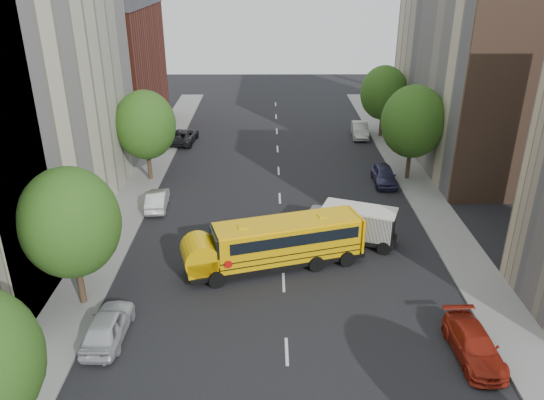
{
  "coord_description": "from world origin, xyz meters",
  "views": [
    {
      "loc": [
        -0.81,
        -28.18,
        17.17
      ],
      "look_at": [
        -0.66,
        2.0,
        3.48
      ],
      "focal_mm": 35.0,
      "sensor_mm": 36.0,
      "label": 1
    }
  ],
  "objects_px": {
    "street_tree_2": "(145,125)",
    "parked_car_2": "(184,136)",
    "school_bus": "(274,242)",
    "parked_car_4": "(384,175)",
    "street_tree_5": "(384,93)",
    "parked_car_5": "(360,130)",
    "street_tree_1": "(70,223)",
    "parked_car_3": "(474,345)",
    "parked_car_1": "(157,200)",
    "safari_truck": "(352,223)",
    "street_tree_4": "(413,122)",
    "parked_car_0": "(108,326)"
  },
  "relations": [
    {
      "from": "street_tree_2",
      "to": "parked_car_2",
      "type": "distance_m",
      "value": 11.01
    },
    {
      "from": "school_bus",
      "to": "parked_car_4",
      "type": "height_order",
      "value": "school_bus"
    },
    {
      "from": "school_bus",
      "to": "street_tree_5",
      "type": "bearing_deg",
      "value": 49.79
    },
    {
      "from": "parked_car_5",
      "to": "school_bus",
      "type": "bearing_deg",
      "value": -105.44
    },
    {
      "from": "street_tree_1",
      "to": "street_tree_5",
      "type": "bearing_deg",
      "value": 53.75
    },
    {
      "from": "parked_car_2",
      "to": "parked_car_5",
      "type": "relative_size",
      "value": 1.09
    },
    {
      "from": "school_bus",
      "to": "parked_car_3",
      "type": "relative_size",
      "value": 2.38
    },
    {
      "from": "street_tree_1",
      "to": "parked_car_5",
      "type": "distance_m",
      "value": 36.21
    },
    {
      "from": "parked_car_1",
      "to": "safari_truck",
      "type": "bearing_deg",
      "value": 155.01
    },
    {
      "from": "street_tree_4",
      "to": "parked_car_4",
      "type": "bearing_deg",
      "value": -156.17
    },
    {
      "from": "street_tree_4",
      "to": "parked_car_2",
      "type": "height_order",
      "value": "street_tree_4"
    },
    {
      "from": "parked_car_2",
      "to": "parked_car_4",
      "type": "xyz_separation_m",
      "value": [
        18.4,
        -11.08,
        0.05
      ]
    },
    {
      "from": "parked_car_5",
      "to": "street_tree_4",
      "type": "bearing_deg",
      "value": -75.44
    },
    {
      "from": "parked_car_0",
      "to": "parked_car_2",
      "type": "xyz_separation_m",
      "value": [
        -0.8,
        31.07,
        -0.06
      ]
    },
    {
      "from": "street_tree_4",
      "to": "parked_car_4",
      "type": "relative_size",
      "value": 1.85
    },
    {
      "from": "street_tree_4",
      "to": "safari_truck",
      "type": "relative_size",
      "value": 1.3
    },
    {
      "from": "safari_truck",
      "to": "parked_car_0",
      "type": "height_order",
      "value": "safari_truck"
    },
    {
      "from": "street_tree_2",
      "to": "parked_car_3",
      "type": "height_order",
      "value": "street_tree_2"
    },
    {
      "from": "school_bus",
      "to": "parked_car_1",
      "type": "distance_m",
      "value": 12.25
    },
    {
      "from": "street_tree_2",
      "to": "safari_truck",
      "type": "xyz_separation_m",
      "value": [
        15.63,
        -11.02,
        -3.5
      ]
    },
    {
      "from": "street_tree_1",
      "to": "parked_car_0",
      "type": "bearing_deg",
      "value": -53.4
    },
    {
      "from": "street_tree_2",
      "to": "parked_car_4",
      "type": "relative_size",
      "value": 1.76
    },
    {
      "from": "street_tree_5",
      "to": "safari_truck",
      "type": "xyz_separation_m",
      "value": [
        -6.37,
        -23.02,
        -3.37
      ]
    },
    {
      "from": "street_tree_5",
      "to": "parked_car_0",
      "type": "height_order",
      "value": "street_tree_5"
    },
    {
      "from": "street_tree_4",
      "to": "safari_truck",
      "type": "bearing_deg",
      "value": -120.02
    },
    {
      "from": "safari_truck",
      "to": "parked_car_3",
      "type": "relative_size",
      "value": 1.34
    },
    {
      "from": "street_tree_5",
      "to": "school_bus",
      "type": "relative_size",
      "value": 0.68
    },
    {
      "from": "parked_car_3",
      "to": "parked_car_4",
      "type": "bearing_deg",
      "value": 87.45
    },
    {
      "from": "parked_car_5",
      "to": "parked_car_1",
      "type": "bearing_deg",
      "value": -131.43
    },
    {
      "from": "safari_truck",
      "to": "parked_car_1",
      "type": "relative_size",
      "value": 1.52
    },
    {
      "from": "parked_car_4",
      "to": "parked_car_1",
      "type": "bearing_deg",
      "value": -163.95
    },
    {
      "from": "street_tree_2",
      "to": "street_tree_4",
      "type": "distance_m",
      "value": 22.0
    },
    {
      "from": "street_tree_2",
      "to": "parked_car_0",
      "type": "distance_m",
      "value": 21.47
    },
    {
      "from": "parked_car_5",
      "to": "street_tree_5",
      "type": "bearing_deg",
      "value": 3.65
    },
    {
      "from": "street_tree_4",
      "to": "parked_car_3",
      "type": "relative_size",
      "value": 1.74
    },
    {
      "from": "street_tree_5",
      "to": "safari_truck",
      "type": "distance_m",
      "value": 24.12
    },
    {
      "from": "street_tree_2",
      "to": "street_tree_4",
      "type": "bearing_deg",
      "value": 0.0
    },
    {
      "from": "street_tree_2",
      "to": "parked_car_1",
      "type": "bearing_deg",
      "value": -73.4
    },
    {
      "from": "school_bus",
      "to": "parked_car_5",
      "type": "bearing_deg",
      "value": 53.95
    },
    {
      "from": "street_tree_2",
      "to": "safari_truck",
      "type": "height_order",
      "value": "street_tree_2"
    },
    {
      "from": "street_tree_5",
      "to": "parked_car_5",
      "type": "bearing_deg",
      "value": 179.46
    },
    {
      "from": "school_bus",
      "to": "safari_truck",
      "type": "xyz_separation_m",
      "value": [
        5.19,
        3.18,
        -0.38
      ]
    },
    {
      "from": "street_tree_1",
      "to": "parked_car_2",
      "type": "height_order",
      "value": "street_tree_1"
    },
    {
      "from": "street_tree_1",
      "to": "safari_truck",
      "type": "height_order",
      "value": "street_tree_1"
    },
    {
      "from": "street_tree_2",
      "to": "school_bus",
      "type": "distance_m",
      "value": 17.9
    },
    {
      "from": "parked_car_0",
      "to": "safari_truck",
      "type": "bearing_deg",
      "value": -142.09
    },
    {
      "from": "street_tree_2",
      "to": "parked_car_1",
      "type": "height_order",
      "value": "street_tree_2"
    },
    {
      "from": "parked_car_5",
      "to": "street_tree_2",
      "type": "bearing_deg",
      "value": -144.55
    },
    {
      "from": "street_tree_4",
      "to": "parked_car_0",
      "type": "xyz_separation_m",
      "value": [
        -19.8,
        -20.96,
        -4.31
      ]
    },
    {
      "from": "street_tree_4",
      "to": "parked_car_1",
      "type": "xyz_separation_m",
      "value": [
        -20.3,
        -5.69,
        -4.4
      ]
    }
  ]
}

